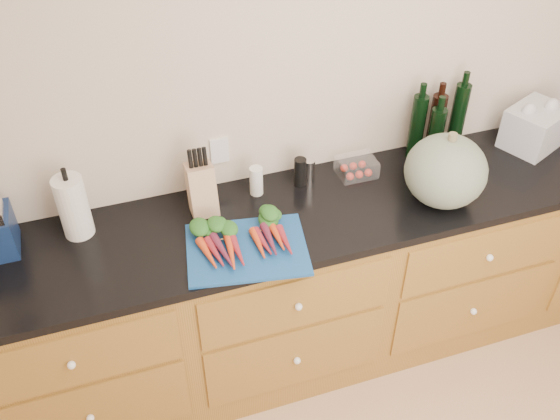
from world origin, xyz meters
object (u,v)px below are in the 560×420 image
object	(u,v)px
cutting_board	(247,249)
tomato_box	(357,167)
squash	(446,171)
carrots	(244,237)
knife_block	(202,190)
paper_towel	(73,207)

from	to	relation	value
cutting_board	tomato_box	xyz separation A→B (m)	(0.62, 0.33, 0.03)
cutting_board	squash	size ratio (longest dim) A/B	1.37
carrots	cutting_board	bearing A→B (deg)	-90.00
squash	knife_block	xyz separation A→B (m)	(-0.99, 0.26, -0.04)
tomato_box	squash	bearing A→B (deg)	-47.06
carrots	tomato_box	xyz separation A→B (m)	(0.62, 0.29, 0.00)
squash	paper_towel	bearing A→B (deg)	169.47
carrots	knife_block	size ratio (longest dim) A/B	1.68
tomato_box	paper_towel	bearing A→B (deg)	-179.54
paper_towel	carrots	bearing A→B (deg)	-24.18
squash	tomato_box	distance (m)	0.41
paper_towel	tomato_box	world-z (taller)	paper_towel
paper_towel	knife_block	world-z (taller)	paper_towel
cutting_board	squash	xyz separation A→B (m)	(0.89, 0.04, 0.15)
carrots	knife_block	world-z (taller)	knife_block
squash	knife_block	bearing A→B (deg)	165.33
paper_towel	knife_block	bearing A→B (deg)	-2.23
cutting_board	knife_block	size ratio (longest dim) A/B	2.14
paper_towel	squash	bearing A→B (deg)	-10.53
paper_towel	tomato_box	size ratio (longest dim) A/B	1.60
knife_block	tomato_box	size ratio (longest dim) A/B	1.31
squash	cutting_board	bearing A→B (deg)	-177.41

